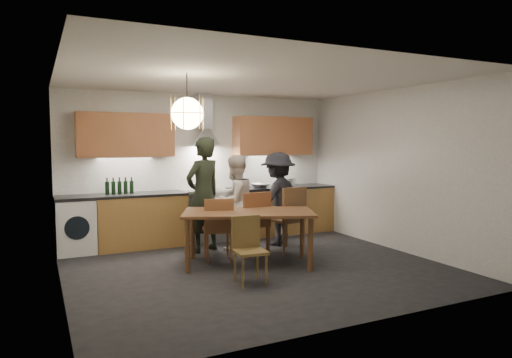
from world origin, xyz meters
name	(u,v)px	position (x,y,z in m)	size (l,w,h in m)	color
ground	(256,267)	(0.00, 0.00, 0.00)	(5.00, 5.00, 0.00)	black
room_shell	(256,145)	(0.00, 0.00, 1.71)	(5.02, 4.52, 2.61)	white
counter_run	(209,215)	(0.02, 1.95, 0.45)	(5.00, 0.62, 0.90)	tan
range_stove	(208,216)	(0.00, 1.94, 0.44)	(0.90, 0.60, 0.92)	silver
wall_fixtures	(205,135)	(0.00, 2.07, 1.87)	(4.30, 0.54, 1.10)	#CC7F4E
pendant_lamp	(187,113)	(-1.00, -0.10, 2.10)	(0.43, 0.43, 0.70)	black
dining_table	(248,217)	(-0.03, 0.17, 0.68)	(2.03, 1.55, 0.77)	brown
chair_back_left	(218,225)	(-0.36, 0.51, 0.53)	(0.51, 0.51, 0.93)	brown
chair_back_mid	(254,219)	(0.25, 0.58, 0.57)	(0.45, 0.45, 0.99)	brown
chair_back_right	(289,215)	(0.86, 0.55, 0.60)	(0.56, 0.56, 1.04)	brown
chair_front	(248,244)	(-0.38, -0.57, 0.47)	(0.40, 0.40, 0.82)	brown
person_left	(203,195)	(-0.35, 1.20, 0.91)	(0.67, 0.44, 1.83)	black
person_mid	(235,202)	(0.18, 1.15, 0.77)	(0.75, 0.58, 1.54)	beige
person_right	(278,199)	(0.96, 1.11, 0.79)	(1.02, 0.58, 1.57)	black
mixing_bowl	(260,186)	(1.01, 1.89, 0.94)	(0.33, 0.33, 0.08)	#AFAFB2
stock_pot	(290,182)	(1.68, 1.95, 0.97)	(0.20, 0.20, 0.14)	silver
wine_bottles	(120,186)	(-1.52, 1.96, 1.04)	(0.45, 0.06, 0.27)	black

